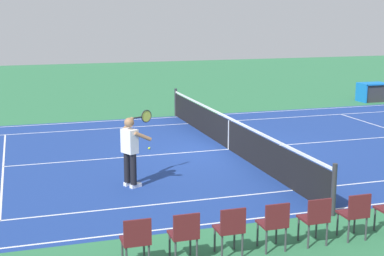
{
  "coord_description": "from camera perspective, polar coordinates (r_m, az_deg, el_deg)",
  "views": [
    {
      "loc": [
        5.9,
        15.14,
        4.02
      ],
      "look_at": [
        1.41,
        0.82,
        0.9
      ],
      "focal_mm": 52.34,
      "sensor_mm": 36.0,
      "label": 1
    }
  ],
  "objects": [
    {
      "name": "tennis_ball",
      "position": [
        16.74,
        -4.39,
        -2.07
      ],
      "size": [
        0.07,
        0.07,
        0.07
      ],
      "primitive_type": "sphere",
      "color": "#CCE01E",
      "rests_on": "ground_plane"
    },
    {
      "name": "spectator_chair_3",
      "position": [
        9.73,
        8.36,
        -9.47
      ],
      "size": [
        0.44,
        0.44,
        0.88
      ],
      "color": "#38383D",
      "rests_on": "ground_plane"
    },
    {
      "name": "court_slab",
      "position": [
        16.74,
        3.76,
        -2.18
      ],
      "size": [
        24.2,
        11.4,
        0.0
      ],
      "primitive_type": "cube",
      "color": "navy",
      "rests_on": "ground_plane"
    },
    {
      "name": "spectator_chair_2",
      "position": [
        10.09,
        12.48,
        -8.85
      ],
      "size": [
        0.44,
        0.44,
        0.88
      ],
      "color": "#38383D",
      "rests_on": "ground_plane"
    },
    {
      "name": "tennis_net",
      "position": [
        16.62,
        3.78,
        -0.54
      ],
      "size": [
        0.1,
        11.7,
        1.08
      ],
      "color": "#2D2D33",
      "rests_on": "ground_plane"
    },
    {
      "name": "court_line_markings",
      "position": [
        16.73,
        3.76,
        -2.17
      ],
      "size": [
        23.85,
        11.05,
        0.01
      ],
      "color": "white",
      "rests_on": "ground_plane"
    },
    {
      "name": "equipment_cart_tarped",
      "position": [
        26.91,
        17.87,
        3.52
      ],
      "size": [
        1.25,
        0.84,
        0.85
      ],
      "color": "#2D2D33",
      "rests_on": "ground_plane"
    },
    {
      "name": "spectator_chair_6",
      "position": [
        9.01,
        -5.71,
        -11.17
      ],
      "size": [
        0.44,
        0.44,
        0.88
      ],
      "color": "#38383D",
      "rests_on": "ground_plane"
    },
    {
      "name": "spectator_chair_5",
      "position": [
        9.19,
        -0.77,
        -10.64
      ],
      "size": [
        0.44,
        0.44,
        0.88
      ],
      "color": "#38383D",
      "rests_on": "ground_plane"
    },
    {
      "name": "spectator_chair_4",
      "position": [
        9.43,
        3.93,
        -10.07
      ],
      "size": [
        0.44,
        0.44,
        0.88
      ],
      "color": "#38383D",
      "rests_on": "ground_plane"
    },
    {
      "name": "ground_plane",
      "position": [
        16.74,
        3.76,
        -2.18
      ],
      "size": [
        60.0,
        60.0,
        0.0
      ],
      "primitive_type": "plane",
      "color": "#2D7247"
    },
    {
      "name": "tennis_player_near",
      "position": [
        13.04,
        -6.27,
        -2.04
      ],
      "size": [
        0.89,
        0.97,
        1.7
      ],
      "color": "black",
      "rests_on": "ground_plane"
    },
    {
      "name": "spectator_chair_1",
      "position": [
        10.49,
        16.29,
        -8.24
      ],
      "size": [
        0.44,
        0.44,
        0.88
      ],
      "color": "#38383D",
      "rests_on": "ground_plane"
    }
  ]
}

